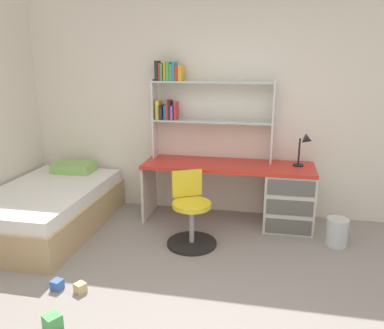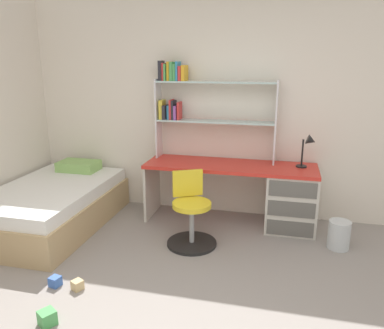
{
  "view_description": "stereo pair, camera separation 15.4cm",
  "coord_description": "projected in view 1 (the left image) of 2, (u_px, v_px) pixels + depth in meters",
  "views": [
    {
      "loc": [
        0.43,
        -2.07,
        1.87
      ],
      "look_at": [
        -0.27,
        1.46,
        0.87
      ],
      "focal_mm": 35.4,
      "sensor_mm": 36.0,
      "label": 1
    },
    {
      "loc": [
        0.58,
        -2.04,
        1.87
      ],
      "look_at": [
        -0.27,
        1.46,
        0.87
      ],
      "focal_mm": 35.4,
      "sensor_mm": 36.0,
      "label": 2
    }
  ],
  "objects": [
    {
      "name": "toy_block_blue_2",
      "position": [
        57.0,
        285.0,
        3.18
      ],
      "size": [
        0.1,
        0.1,
        0.09
      ],
      "primitive_type": "cube",
      "rotation": [
        0.0,
        0.0,
        2.94
      ],
      "color": "#3860B7",
      "rests_on": "ground_plane"
    },
    {
      "name": "desk",
      "position": [
        272.0,
        192.0,
        4.36
      ],
      "size": [
        1.96,
        0.6,
        0.71
      ],
      "color": "red",
      "rests_on": "ground_plane"
    },
    {
      "name": "swivel_chair",
      "position": [
        191.0,
        217.0,
        3.92
      ],
      "size": [
        0.52,
        0.52,
        0.76
      ],
      "color": "black",
      "rests_on": "ground_plane"
    },
    {
      "name": "bed_platform",
      "position": [
        48.0,
        208.0,
        4.3
      ],
      "size": [
        1.14,
        1.82,
        0.61
      ],
      "color": "tan",
      "rests_on": "ground_plane"
    },
    {
      "name": "waste_bin",
      "position": [
        337.0,
        232.0,
        3.92
      ],
      "size": [
        0.22,
        0.22,
        0.29
      ],
      "primitive_type": "cylinder",
      "color": "silver",
      "rests_on": "ground_plane"
    },
    {
      "name": "toy_block_natural_0",
      "position": [
        80.0,
        288.0,
        3.14
      ],
      "size": [
        0.11,
        0.11,
        0.08
      ],
      "primitive_type": "cube",
      "rotation": [
        0.0,
        0.0,
        1.1
      ],
      "color": "tan",
      "rests_on": "ground_plane"
    },
    {
      "name": "room_shell",
      "position": [
        86.0,
        119.0,
        3.62
      ],
      "size": [
        6.1,
        5.93,
        2.66
      ],
      "color": "silver",
      "rests_on": "ground_plane"
    },
    {
      "name": "desk_lamp",
      "position": [
        306.0,
        145.0,
        4.19
      ],
      "size": [
        0.2,
        0.17,
        0.38
      ],
      "color": "black",
      "rests_on": "desk"
    },
    {
      "name": "toy_block_green_1",
      "position": [
        52.0,
        322.0,
        2.71
      ],
      "size": [
        0.15,
        0.15,
        0.11
      ],
      "primitive_type": "cube",
      "rotation": [
        0.0,
        0.0,
        2.59
      ],
      "color": "#479E51",
      "rests_on": "ground_plane"
    },
    {
      "name": "bookshelf_hutch",
      "position": [
        193.0,
        101.0,
        4.44
      ],
      "size": [
        1.42,
        0.22,
        1.15
      ],
      "color": "silver",
      "rests_on": "desk"
    }
  ]
}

